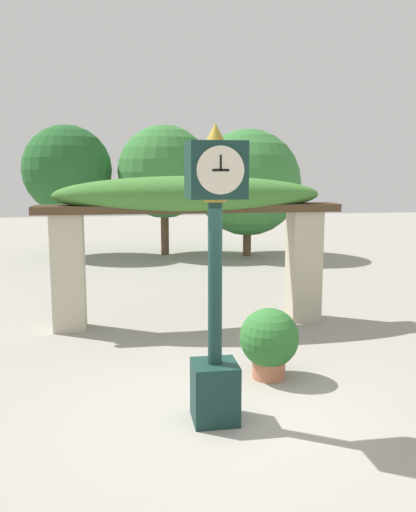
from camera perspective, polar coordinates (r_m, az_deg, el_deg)
The scene contains 5 objects.
ground_plane at distance 6.86m, azimuth 2.50°, elevation -16.09°, with size 60.00×60.00×0.00m, color gray.
pedestal_clock at distance 6.11m, azimuth 0.75°, elevation -1.45°, with size 0.61×0.66×3.42m.
pergola at distance 10.14m, azimuth -1.92°, elevation 4.46°, with size 5.67×1.18×2.82m.
potted_plant_near_left at distance 7.76m, azimuth 6.46°, elevation -8.83°, with size 0.84×0.84×1.01m.
tree_line at distance 18.78m, azimuth -3.36°, elevation 8.38°, with size 9.40×4.27×4.49m.
Camera 1 is at (-1.28, -6.09, 2.90)m, focal length 38.00 mm.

